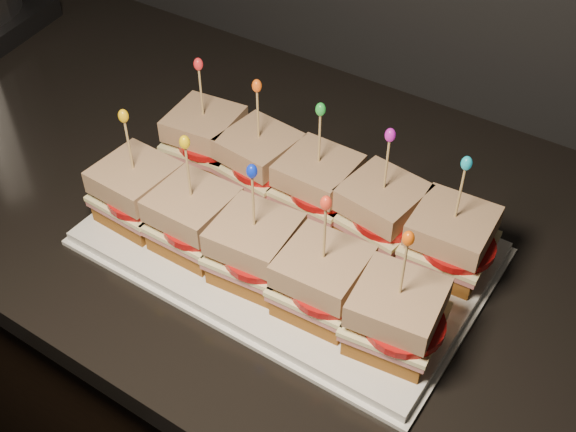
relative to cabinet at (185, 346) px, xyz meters
The scene contains 74 objects.
cabinet is the anchor object (origin of this frame).
granite_slab 0.47m from the cabinet, ahead, with size 2.20×0.67×0.03m, color black.
platter 0.57m from the cabinet, 13.96° to the right, with size 0.47×0.29×0.02m, color white.
platter_rim 0.57m from the cabinet, 13.96° to the right, with size 0.48×0.30×0.01m, color white.
sandwich_0_bread_bot 0.52m from the cabinet, ahead, with size 0.08×0.08×0.02m, color brown.
sandwich_0_ham 0.54m from the cabinet, ahead, with size 0.09×0.09×0.01m, color #C16363.
sandwich_0_cheese 0.55m from the cabinet, ahead, with size 0.09×0.09×0.01m, color #FEF7AC.
sandwich_0_tomato 0.56m from the cabinet, ahead, with size 0.08×0.08×0.01m, color #B00F0F.
sandwich_0_bread_top 0.57m from the cabinet, ahead, with size 0.09×0.09×0.03m, color brown.
sandwich_0_pick 0.62m from the cabinet, ahead, with size 0.00×0.00×0.09m, color tan.
sandwich_0_frill 0.66m from the cabinet, ahead, with size 0.01×0.01×0.02m, color red.
sandwich_1_bread_bot 0.55m from the cabinet, ahead, with size 0.08×0.08×0.02m, color brown.
sandwich_1_ham 0.56m from the cabinet, ahead, with size 0.09×0.09×0.01m, color #C16363.
sandwich_1_cheese 0.57m from the cabinet, ahead, with size 0.09×0.09×0.01m, color #FEF7AC.
sandwich_1_tomato 0.58m from the cabinet, ahead, with size 0.08×0.08×0.01m, color #B00F0F.
sandwich_1_bread_top 0.59m from the cabinet, ahead, with size 0.09×0.09×0.03m, color brown.
sandwich_1_pick 0.64m from the cabinet, ahead, with size 0.00×0.00×0.09m, color tan.
sandwich_1_frill 0.68m from the cabinet, ahead, with size 0.01×0.01×0.02m, color #F95B13.
sandwich_2_bread_bot 0.59m from the cabinet, ahead, with size 0.08×0.08×0.02m, color brown.
sandwich_2_ham 0.60m from the cabinet, ahead, with size 0.09×0.09×0.01m, color #C16363.
sandwich_2_cheese 0.61m from the cabinet, ahead, with size 0.09×0.09×0.01m, color #FEF7AC.
sandwich_2_tomato 0.62m from the cabinet, ahead, with size 0.08×0.08×0.01m, color #B00F0F.
sandwich_2_bread_top 0.63m from the cabinet, ahead, with size 0.09×0.09×0.03m, color brown.
sandwich_2_pick 0.67m from the cabinet, ahead, with size 0.00×0.00×0.09m, color tan.
sandwich_2_frill 0.71m from the cabinet, ahead, with size 0.01×0.01×0.02m, color green.
sandwich_3_bread_bot 0.63m from the cabinet, ahead, with size 0.08×0.08×0.02m, color brown.
sandwich_3_ham 0.65m from the cabinet, ahead, with size 0.09×0.09×0.01m, color #C16363.
sandwich_3_cheese 0.65m from the cabinet, ahead, with size 0.09×0.09×0.01m, color #FEF7AC.
sandwich_3_tomato 0.67m from the cabinet, ahead, with size 0.08×0.08×0.01m, color #B00F0F.
sandwich_3_bread_top 0.67m from the cabinet, ahead, with size 0.09×0.09×0.03m, color brown.
sandwich_3_pick 0.71m from the cabinet, ahead, with size 0.00×0.00×0.09m, color tan.
sandwich_3_frill 0.75m from the cabinet, ahead, with size 0.01×0.01×0.02m, color #C315B8.
sandwich_4_bread_bot 0.69m from the cabinet, ahead, with size 0.08×0.08×0.02m, color brown.
sandwich_4_ham 0.70m from the cabinet, ahead, with size 0.09×0.09×0.01m, color #C16363.
sandwich_4_cheese 0.71m from the cabinet, ahead, with size 0.09×0.09×0.01m, color #FEF7AC.
sandwich_4_tomato 0.72m from the cabinet, ahead, with size 0.08×0.08×0.01m, color #B00F0F.
sandwich_4_bread_top 0.73m from the cabinet, ahead, with size 0.09×0.09×0.03m, color brown.
sandwich_4_pick 0.76m from the cabinet, ahead, with size 0.00×0.00×0.09m, color tan.
sandwich_4_frill 0.80m from the cabinet, ahead, with size 0.01×0.01×0.02m, color #16A7C0.
sandwich_5_bread_bot 0.54m from the cabinet, 52.43° to the right, with size 0.08×0.08×0.02m, color brown.
sandwich_5_ham 0.56m from the cabinet, 52.43° to the right, with size 0.09×0.09×0.01m, color #C16363.
sandwich_5_cheese 0.56m from the cabinet, 52.43° to the right, with size 0.09×0.09×0.01m, color #FEF7AC.
sandwich_5_tomato 0.57m from the cabinet, 50.63° to the right, with size 0.08×0.08×0.01m, color #B00F0F.
sandwich_5_bread_top 0.59m from the cabinet, 52.43° to the right, with size 0.09×0.09×0.03m, color brown.
sandwich_5_pick 0.63m from the cabinet, 52.43° to the right, with size 0.00×0.00×0.09m, color tan.
sandwich_5_frill 0.67m from the cabinet, 52.43° to the right, with size 0.01×0.01×0.02m, color #ECAC0D.
sandwich_6_bread_bot 0.57m from the cabinet, 35.22° to the right, with size 0.08×0.08×0.02m, color brown.
sandwich_6_ham 0.58m from the cabinet, 35.22° to the right, with size 0.09×0.09×0.01m, color #C16363.
sandwich_6_cheese 0.59m from the cabinet, 35.22° to the right, with size 0.09×0.09×0.01m, color #FEF7AC.
sandwich_6_tomato 0.60m from the cabinet, 34.76° to the right, with size 0.08×0.08×0.01m, color #B00F0F.
sandwich_6_bread_top 0.61m from the cabinet, 35.22° to the right, with size 0.09×0.09×0.03m, color brown.
sandwich_6_pick 0.65m from the cabinet, 35.22° to the right, with size 0.00×0.00×0.09m, color tan.
sandwich_6_frill 0.69m from the cabinet, 35.22° to the right, with size 0.01×0.01×0.02m, color yellow.
sandwich_7_bread_bot 0.60m from the cabinet, 25.85° to the right, with size 0.08×0.08×0.02m, color brown.
sandwich_7_ham 0.62m from the cabinet, 25.85° to the right, with size 0.09×0.09×0.01m, color #C16363.
sandwich_7_cheese 0.62m from the cabinet, 25.85° to the right, with size 0.09×0.09×0.01m, color #FEF7AC.
sandwich_7_tomato 0.63m from the cabinet, 25.88° to the right, with size 0.08×0.08×0.01m, color #B00F0F.
sandwich_7_bread_top 0.64m from the cabinet, 25.85° to the right, with size 0.09×0.09×0.03m, color brown.
sandwich_7_pick 0.68m from the cabinet, 25.85° to the right, with size 0.00×0.00×0.09m, color tan.
sandwich_7_frill 0.72m from the cabinet, 25.85° to the right, with size 0.01×0.01×0.02m, color #0B28D7.
sandwich_8_bread_bot 0.65m from the cabinet, 20.25° to the right, with size 0.08×0.08×0.02m, color brown.
sandwich_8_ham 0.66m from the cabinet, 20.25° to the right, with size 0.09×0.09×0.01m, color #C16363.
sandwich_8_cheese 0.67m from the cabinet, 20.25° to the right, with size 0.09×0.09×0.01m, color #FEF7AC.
sandwich_8_tomato 0.68m from the cabinet, 20.45° to the right, with size 0.08×0.08×0.01m, color #B00F0F.
sandwich_8_bread_top 0.69m from the cabinet, 20.25° to the right, with size 0.09×0.09×0.03m, color brown.
sandwich_8_pick 0.73m from the cabinet, 20.25° to the right, with size 0.00×0.00×0.09m, color tan.
sandwich_8_frill 0.76m from the cabinet, 20.25° to the right, with size 0.01×0.01×0.02m, color #F13A22.
sandwich_9_bread_bot 0.70m from the cabinet, 16.58° to the right, with size 0.08×0.08×0.02m, color brown.
sandwich_9_ham 0.72m from the cabinet, 16.58° to the right, with size 0.09×0.09×0.01m, color #C16363.
sandwich_9_cheese 0.72m from the cabinet, 16.58° to the right, with size 0.09×0.09×0.01m, color #FEF7AC.
sandwich_9_tomato 0.73m from the cabinet, 16.85° to the right, with size 0.08×0.08×0.01m, color #B00F0F.
sandwich_9_bread_top 0.74m from the cabinet, 16.58° to the right, with size 0.09×0.09×0.03m, color brown.
sandwich_9_pick 0.77m from the cabinet, 16.58° to the right, with size 0.00×0.00×0.09m, color tan.
sandwich_9_frill 0.81m from the cabinet, 16.58° to the right, with size 0.01×0.01×0.02m, color #EB550A.
Camera 1 is at (1.27, 1.08, 1.57)m, focal length 45.00 mm.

